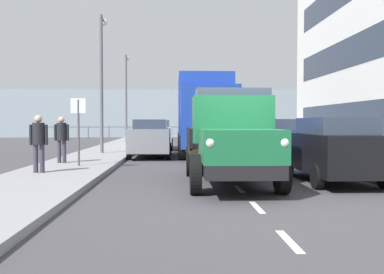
% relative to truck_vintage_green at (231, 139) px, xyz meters
% --- Properties ---
extents(ground_plane, '(80.00, 80.00, 0.00)m').
position_rel_truck_vintage_green_xyz_m(ground_plane, '(-0.13, -10.63, -1.18)').
color(ground_plane, '#423F44').
extents(sidewalk_left, '(2.79, 41.14, 0.15)m').
position_rel_truck_vintage_green_xyz_m(sidewalk_left, '(-5.15, -10.63, -1.10)').
color(sidewalk_left, gray).
rests_on(sidewalk_left, ground_plane).
extents(sidewalk_right, '(2.79, 41.14, 0.15)m').
position_rel_truck_vintage_green_xyz_m(sidewalk_right, '(4.90, -10.63, -1.10)').
color(sidewalk_right, gray).
rests_on(sidewalk_right, ground_plane).
extents(road_centreline_markings, '(0.12, 37.55, 0.01)m').
position_rel_truck_vintage_green_xyz_m(road_centreline_markings, '(-0.13, -10.48, -1.17)').
color(road_centreline_markings, silver).
rests_on(road_centreline_markings, ground_plane).
extents(sea_horizon, '(80.00, 0.80, 5.00)m').
position_rel_truck_vintage_green_xyz_m(sea_horizon, '(-0.13, -34.20, 1.32)').
color(sea_horizon, '#84939E').
rests_on(sea_horizon, ground_plane).
extents(seawall_railing, '(28.08, 0.08, 1.20)m').
position_rel_truck_vintage_green_xyz_m(seawall_railing, '(-0.13, -30.60, -0.26)').
color(seawall_railing, '#4C5156').
rests_on(seawall_railing, ground_plane).
extents(truck_vintage_green, '(2.17, 5.64, 2.43)m').
position_rel_truck_vintage_green_xyz_m(truck_vintage_green, '(0.00, 0.00, 0.00)').
color(truck_vintage_green, black).
rests_on(truck_vintage_green, ground_plane).
extents(lorry_cargo_blue, '(2.58, 8.20, 3.87)m').
position_rel_truck_vintage_green_xyz_m(lorry_cargo_blue, '(0.00, -10.00, 0.90)').
color(lorry_cargo_blue, '#193899').
rests_on(lorry_cargo_blue, ground_plane).
extents(car_black_kerbside_near, '(1.83, 4.16, 1.72)m').
position_rel_truck_vintage_green_xyz_m(car_black_kerbside_near, '(-2.80, -0.57, -0.28)').
color(car_black_kerbside_near, black).
rests_on(car_black_kerbside_near, ground_plane).
extents(car_navy_kerbside_1, '(1.82, 4.47, 1.72)m').
position_rel_truck_vintage_green_xyz_m(car_navy_kerbside_1, '(-2.80, -6.58, -0.28)').
color(car_navy_kerbside_1, navy).
rests_on(car_navy_kerbside_1, ground_plane).
extents(car_grey_oppositeside_0, '(1.86, 4.31, 1.72)m').
position_rel_truck_vintage_green_xyz_m(car_grey_oppositeside_0, '(2.55, -8.76, -0.28)').
color(car_grey_oppositeside_0, slate).
rests_on(car_grey_oppositeside_0, ground_plane).
extents(car_white_oppositeside_1, '(1.92, 4.40, 1.72)m').
position_rel_truck_vintage_green_xyz_m(car_white_oppositeside_1, '(2.55, -14.52, -0.28)').
color(car_white_oppositeside_1, white).
rests_on(car_white_oppositeside_1, ground_plane).
extents(pedestrian_couple_b, '(0.53, 0.34, 1.66)m').
position_rel_truck_vintage_green_xyz_m(pedestrian_couple_b, '(5.35, -1.68, -0.06)').
color(pedestrian_couple_b, '#383342').
rests_on(pedestrian_couple_b, sidewalk_right).
extents(pedestrian_with_bag, '(0.53, 0.34, 1.65)m').
position_rel_truck_vintage_green_xyz_m(pedestrian_with_bag, '(5.48, -4.62, -0.06)').
color(pedestrian_with_bag, '#383342').
rests_on(pedestrian_with_bag, sidewalk_right).
extents(lamp_post_promenade, '(0.32, 1.14, 6.49)m').
position_rel_truck_vintage_green_xyz_m(lamp_post_promenade, '(4.90, -9.64, 2.84)').
color(lamp_post_promenade, '#59595B').
rests_on(lamp_post_promenade, sidewalk_right).
extents(lamp_post_far, '(0.32, 1.14, 6.37)m').
position_rel_truck_vintage_green_xyz_m(lamp_post_far, '(5.04, -20.70, 2.77)').
color(lamp_post_far, '#59595B').
rests_on(lamp_post_far, sidewalk_right).
extents(street_sign, '(0.50, 0.07, 2.25)m').
position_rel_truck_vintage_green_xyz_m(street_sign, '(4.64, -3.58, 0.50)').
color(street_sign, '#4C4C4C').
rests_on(street_sign, sidewalk_right).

